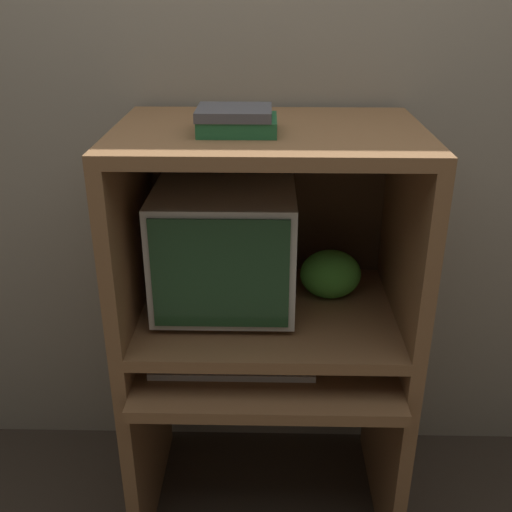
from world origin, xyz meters
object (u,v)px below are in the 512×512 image
at_px(mouse, 335,365).
at_px(snack_bag, 332,274).
at_px(crt_monitor, 227,244).
at_px(keyboard, 234,364).
at_px(book_stack, 238,120).

relative_size(mouse, snack_bag, 0.36).
height_order(crt_monitor, keyboard, crt_monitor).
relative_size(keyboard, snack_bag, 2.53).
bearing_deg(snack_bag, crt_monitor, -172.85).
xyz_separation_m(crt_monitor, mouse, (0.32, -0.18, -0.30)).
xyz_separation_m(mouse, book_stack, (-0.28, 0.08, 0.69)).
relative_size(keyboard, book_stack, 2.35).
bearing_deg(snack_bag, mouse, -90.45).
bearing_deg(keyboard, book_stack, 78.15).
bearing_deg(crt_monitor, book_stack, -65.80).
bearing_deg(mouse, book_stack, 163.53).
bearing_deg(crt_monitor, keyboard, -81.50).
xyz_separation_m(snack_bag, book_stack, (-0.28, -0.14, 0.50)).
xyz_separation_m(crt_monitor, keyboard, (0.03, -0.18, -0.30)).
height_order(crt_monitor, mouse, crt_monitor).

